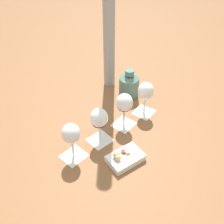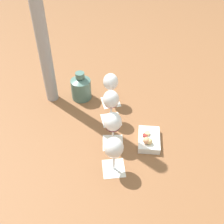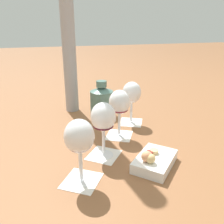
{
  "view_description": "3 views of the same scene",
  "coord_description": "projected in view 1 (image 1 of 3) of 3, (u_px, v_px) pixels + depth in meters",
  "views": [
    {
      "loc": [
        -0.13,
        0.93,
        0.9
      ],
      "look_at": [
        -0.0,
        0.0,
        0.12
      ],
      "focal_mm": 45.0,
      "sensor_mm": 36.0,
      "label": 1
    },
    {
      "loc": [
        0.61,
        0.69,
        0.95
      ],
      "look_at": [
        -0.0,
        0.0,
        0.12
      ],
      "focal_mm": 45.0,
      "sensor_mm": 36.0,
      "label": 2
    },
    {
      "loc": [
        0.22,
        0.69,
        0.39
      ],
      "look_at": [
        -0.0,
        0.0,
        0.12
      ],
      "focal_mm": 38.0,
      "sensor_mm": 36.0,
      "label": 3
    }
  ],
  "objects": [
    {
      "name": "wine_glass_3",
      "position": [
        71.0,
        135.0,
        1.1
      ],
      "size": [
        0.08,
        0.08,
        0.17
      ],
      "color": "white",
      "rests_on": "tasting_card_3"
    },
    {
      "name": "wine_glass_0",
      "position": [
        146.0,
        92.0,
        1.32
      ],
      "size": [
        0.08,
        0.08,
        0.17
      ],
      "color": "white",
      "rests_on": "tasting_card_0"
    },
    {
      "name": "tasting_card_1",
      "position": [
        124.0,
        124.0,
        1.33
      ],
      "size": [
        0.13,
        0.13,
        0.0
      ],
      "color": "silver",
      "rests_on": "ground_plane"
    },
    {
      "name": "ceramic_vase",
      "position": [
        129.0,
        85.0,
        1.47
      ],
      "size": [
        0.1,
        0.1,
        0.16
      ],
      "color": "#4C7066",
      "rests_on": "ground_plane"
    },
    {
      "name": "tasting_card_0",
      "position": [
        144.0,
        112.0,
        1.4
      ],
      "size": [
        0.13,
        0.13,
        0.0
      ],
      "color": "silver",
      "rests_on": "ground_plane"
    },
    {
      "name": "wine_glass_1",
      "position": [
        124.0,
        104.0,
        1.26
      ],
      "size": [
        0.08,
        0.08,
        0.17
      ],
      "color": "white",
      "rests_on": "tasting_card_1"
    },
    {
      "name": "wine_glass_2",
      "position": [
        99.0,
        119.0,
        1.18
      ],
      "size": [
        0.08,
        0.08,
        0.17
      ],
      "color": "white",
      "rests_on": "tasting_card_2"
    },
    {
      "name": "tasting_card_2",
      "position": [
        100.0,
        140.0,
        1.25
      ],
      "size": [
        0.13,
        0.13,
        0.0
      ],
      "color": "silver",
      "rests_on": "ground_plane"
    },
    {
      "name": "tasting_card_3",
      "position": [
        74.0,
        156.0,
        1.18
      ],
      "size": [
        0.13,
        0.13,
        0.0
      ],
      "color": "silver",
      "rests_on": "ground_plane"
    },
    {
      "name": "ground_plane",
      "position": [
        111.0,
        132.0,
        1.3
      ],
      "size": [
        8.0,
        8.0,
        0.0
      ],
      "primitive_type": "plane",
      "color": "brown"
    },
    {
      "name": "snack_dish",
      "position": [
        125.0,
        158.0,
        1.15
      ],
      "size": [
        0.17,
        0.17,
        0.06
      ],
      "color": "white",
      "rests_on": "ground_plane"
    }
  ]
}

